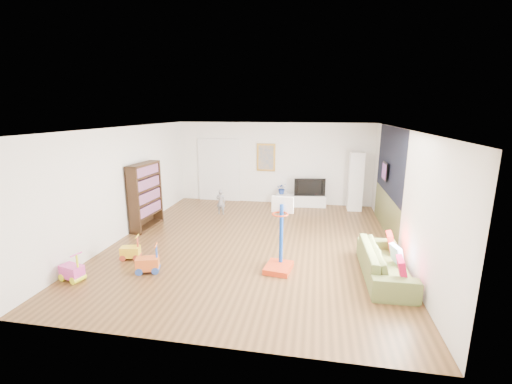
% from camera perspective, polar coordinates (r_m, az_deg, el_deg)
% --- Properties ---
extents(floor, '(6.50, 7.50, 0.00)m').
position_cam_1_polar(floor, '(8.29, -0.49, -8.40)').
color(floor, brown).
rests_on(floor, ground).
extents(ceiling, '(6.50, 7.50, 0.00)m').
position_cam_1_polar(ceiling, '(7.70, -0.53, 10.59)').
color(ceiling, white).
rests_on(ceiling, ground).
extents(wall_back, '(6.50, 0.00, 2.70)m').
position_cam_1_polar(wall_back, '(11.53, 2.94, 4.79)').
color(wall_back, white).
rests_on(wall_back, ground).
extents(wall_front, '(6.50, 0.00, 2.70)m').
position_cam_1_polar(wall_front, '(4.42, -9.66, -9.86)').
color(wall_front, silver).
rests_on(wall_front, ground).
extents(wall_left, '(0.00, 7.50, 2.70)m').
position_cam_1_polar(wall_left, '(9.05, -21.18, 1.49)').
color(wall_left, white).
rests_on(wall_left, ground).
extents(wall_right, '(0.00, 7.50, 2.70)m').
position_cam_1_polar(wall_right, '(7.97, 23.12, -0.22)').
color(wall_right, silver).
rests_on(wall_right, ground).
extents(navy_accent, '(0.01, 3.20, 1.70)m').
position_cam_1_polar(navy_accent, '(9.22, 21.45, 4.84)').
color(navy_accent, black).
rests_on(navy_accent, wall_right).
extents(olive_wainscot, '(0.01, 3.20, 1.00)m').
position_cam_1_polar(olive_wainscot, '(9.50, 20.75, -3.23)').
color(olive_wainscot, brown).
rests_on(olive_wainscot, wall_right).
extents(doorway, '(1.45, 0.06, 2.10)m').
position_cam_1_polar(doorway, '(11.92, -6.21, 3.56)').
color(doorway, white).
rests_on(doorway, ground).
extents(painting_back, '(0.62, 0.06, 0.92)m').
position_cam_1_polar(painting_back, '(11.50, 1.69, 5.78)').
color(painting_back, gold).
rests_on(painting_back, wall_back).
extents(artwork_right, '(0.04, 0.56, 0.46)m').
position_cam_1_polar(artwork_right, '(9.45, 20.68, 3.24)').
color(artwork_right, '#7F3F8C').
rests_on(artwork_right, wall_right).
extents(media_console, '(1.64, 0.51, 0.38)m').
position_cam_1_polar(media_console, '(11.39, 7.49, -1.39)').
color(media_console, white).
rests_on(media_console, ground).
extents(tall_cabinet, '(0.44, 0.44, 1.84)m').
position_cam_1_polar(tall_cabinet, '(11.13, 16.27, 1.69)').
color(tall_cabinet, white).
rests_on(tall_cabinet, ground).
extents(bookshelf, '(0.38, 1.21, 1.75)m').
position_cam_1_polar(bookshelf, '(9.52, -17.95, -0.63)').
color(bookshelf, '#321F10').
rests_on(bookshelf, ground).
extents(sofa, '(0.82, 2.01, 0.58)m').
position_cam_1_polar(sofa, '(7.01, 20.71, -10.94)').
color(sofa, olive).
rests_on(sofa, ground).
extents(basketball_hoop, '(0.58, 0.68, 1.46)m').
position_cam_1_polar(basketball_hoop, '(6.67, 3.87, -7.24)').
color(basketball_hoop, red).
rests_on(basketball_hoop, ground).
extents(ride_on_yellow, '(0.43, 0.32, 0.52)m').
position_cam_1_polar(ride_on_yellow, '(7.79, -20.26, -8.69)').
color(ride_on_yellow, yellow).
rests_on(ride_on_yellow, ground).
extents(ride_on_orange, '(0.49, 0.38, 0.57)m').
position_cam_1_polar(ride_on_orange, '(7.07, -17.68, -10.57)').
color(ride_on_orange, orange).
rests_on(ride_on_orange, ground).
extents(ride_on_pink, '(0.47, 0.36, 0.56)m').
position_cam_1_polar(ride_on_pink, '(7.31, -28.42, -10.84)').
color(ride_on_pink, '#E042A6').
rests_on(ride_on_pink, ground).
extents(child, '(0.29, 0.19, 0.77)m').
position_cam_1_polar(child, '(10.40, -5.89, -1.66)').
color(child, gray).
rests_on(child, ground).
extents(tv, '(1.01, 0.29, 0.58)m').
position_cam_1_polar(tv, '(11.27, 8.88, 0.90)').
color(tv, black).
rests_on(tv, media_console).
extents(vase_plant, '(0.36, 0.32, 0.37)m').
position_cam_1_polar(vase_plant, '(11.38, 4.35, 0.60)').
color(vase_plant, navy).
rests_on(vase_plant, media_console).
extents(pillow_left, '(0.13, 0.39, 0.38)m').
position_cam_1_polar(pillow_left, '(6.44, 23.17, -11.73)').
color(pillow_left, '#BF0D3B').
rests_on(pillow_left, sofa).
extents(pillow_center, '(0.18, 0.36, 0.35)m').
position_cam_1_polar(pillow_center, '(7.01, 22.39, -9.59)').
color(pillow_center, white).
rests_on(pillow_center, sofa).
extents(pillow_right, '(0.15, 0.42, 0.41)m').
position_cam_1_polar(pillow_right, '(7.55, 21.56, -7.87)').
color(pillow_right, red).
rests_on(pillow_right, sofa).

